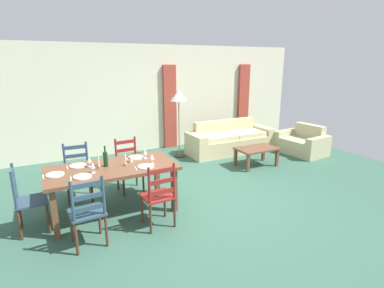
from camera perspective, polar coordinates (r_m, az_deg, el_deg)
ground_plane at (r=5.30m, az=0.90°, el=-10.17°), size 9.60×9.60×0.02m
wall_far at (r=7.90m, az=-10.41°, el=8.39°), size 9.60×0.16×2.70m
curtain_panel_left at (r=8.09m, az=-4.22°, el=6.96°), size 0.35×0.08×2.20m
curtain_panel_right at (r=9.28m, az=9.70°, el=7.85°), size 0.35×0.08×2.20m
dining_table at (r=4.71m, az=-14.92°, el=-5.17°), size 1.90×0.96×0.75m
dining_chair_near_left at (r=4.02m, az=-19.19°, el=-12.06°), size 0.45×0.43×0.96m
dining_chair_near_right at (r=4.25m, az=-6.28°, el=-9.68°), size 0.43×0.41×0.96m
dining_chair_far_left at (r=5.43m, az=-20.86°, el=-4.98°), size 0.44×0.42×0.96m
dining_chair_far_right at (r=5.53m, az=-11.94°, el=-3.93°), size 0.44×0.43×0.96m
dining_chair_head_west at (r=4.68m, az=-28.87°, el=-9.23°), size 0.41×0.43×0.96m
dinner_plate_near_left at (r=4.38m, az=-20.06°, el=-5.83°), size 0.24×0.24×0.02m
fork_near_left at (r=4.37m, az=-22.01°, el=-6.16°), size 0.03×0.17×0.01m
dinner_plate_near_right at (r=4.55m, az=-8.77°, el=-4.25°), size 0.24×0.24×0.02m
fork_near_right at (r=4.51m, az=-10.58°, el=-4.59°), size 0.03×0.17×0.01m
dinner_plate_far_left at (r=4.85m, az=-20.84°, el=-3.87°), size 0.24×0.24×0.02m
fork_far_left at (r=4.84m, az=-22.59°, el=-4.16°), size 0.02×0.17×0.01m
dinner_plate_far_right at (r=5.01m, az=-10.59°, el=-2.51°), size 0.24×0.24×0.02m
fork_far_right at (r=4.97m, az=-12.24°, el=-2.81°), size 0.02×0.17×0.01m
dinner_plate_head_west at (r=4.60m, az=-24.56°, el=-5.31°), size 0.24×0.24×0.02m
fork_head_west at (r=4.60m, az=-26.41°, el=-5.61°), size 0.02×0.17×0.01m
wine_bottle at (r=4.68m, az=-16.09°, el=-2.73°), size 0.07×0.07×0.32m
wine_glass_near_left at (r=4.46m, az=-18.34°, el=-3.91°), size 0.06×0.06×0.16m
wine_glass_near_right at (r=4.64m, az=-7.61°, el=-2.48°), size 0.06×0.06×0.16m
wine_glass_far_left at (r=4.73m, az=-18.94°, el=-2.88°), size 0.06×0.06×0.16m
wine_glass_far_right at (r=4.92m, az=-8.92°, el=-1.51°), size 0.06×0.06×0.16m
coffee_cup_primary at (r=4.81m, az=-11.55°, el=-2.85°), size 0.07×0.07×0.09m
candle_tall at (r=4.64m, az=-17.28°, el=-3.53°), size 0.05×0.05×0.26m
candle_short at (r=4.67m, az=-12.53°, el=-3.46°), size 0.05×0.05×0.18m
couch at (r=7.87m, az=7.10°, el=0.64°), size 2.28×0.81×0.80m
coffee_table at (r=6.86m, az=12.15°, el=-1.23°), size 0.90×0.56×0.42m
armchair_upholstered at (r=8.21m, az=20.30°, el=0.10°), size 0.92×1.24×0.72m
standing_lamp at (r=7.17m, az=-2.54°, el=8.42°), size 0.40×0.40×1.64m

